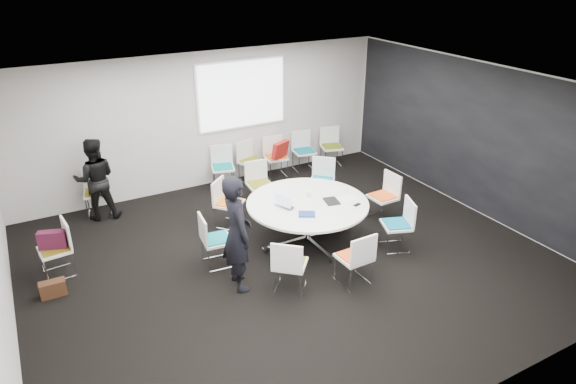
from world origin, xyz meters
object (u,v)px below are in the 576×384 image
brown_bag (53,289)px  chair_spare_left (58,259)px  chair_person_back (98,201)px  chair_ring_d (229,212)px  chair_ring_a (383,205)px  chair_back_d (304,158)px  chair_back_e (331,154)px  maroon_bag (52,240)px  chair_ring_g (354,267)px  chair_back_c (276,164)px  chair_ring_f (290,274)px  chair_back_b (251,169)px  person_main (237,233)px  person_back (95,179)px  chair_ring_e (217,249)px  laptop (286,205)px  conference_table (307,213)px  cup (308,194)px  chair_back_a (223,175)px  chair_ring_b (321,189)px  chair_ring_c (260,193)px  chair_ring_h (396,234)px

brown_bag → chair_spare_left: bearing=74.0°
brown_bag → chair_person_back: bearing=65.4°
chair_ring_d → brown_bag: 3.17m
chair_ring_a → chair_back_d: (-0.07, 2.76, 0.00)m
chair_back_e → maroon_bag: chair_back_e is taller
chair_ring_g → brown_bag: (-3.99, 1.84, -0.16)m
chair_back_c → brown_bag: 5.42m
maroon_bag → chair_ring_f: bearing=-35.4°
chair_back_b → person_main: person_main is taller
chair_back_e → person_back: person_back is taller
maroon_bag → chair_person_back: bearing=62.6°
chair_ring_e → brown_bag: chair_ring_e is taller
chair_ring_f → person_main: size_ratio=0.50×
chair_ring_d → chair_person_back: bearing=-81.1°
chair_ring_f → laptop: (0.59, 1.18, 0.47)m
laptop → maroon_bag: maroon_bag is taller
chair_back_b → chair_back_c: (0.59, -0.01, 0.00)m
chair_back_c → brown_bag: size_ratio=2.44×
conference_table → cup: bearing=55.3°
conference_table → chair_back_b: (0.25, 2.77, -0.24)m
chair_back_a → chair_ring_g: bearing=111.4°
person_main → chair_spare_left: bearing=60.8°
chair_back_e → chair_ring_g: bearing=77.7°
conference_table → chair_ring_d: size_ratio=2.33×
person_back → brown_bag: (-1.08, -2.20, -0.66)m
conference_table → chair_back_d: chair_back_d is taller
chair_ring_g → chair_back_b: 4.21m
chair_spare_left → maroon_bag: size_ratio=2.20×
chair_ring_e → chair_back_b: same height
chair_ring_e → chair_back_c: bearing=143.6°
chair_ring_b → chair_ring_f: same height
conference_table → chair_person_back: 4.06m
chair_ring_c → chair_person_back: size_ratio=1.00×
chair_ring_b → chair_ring_c: bearing=21.8°
chair_spare_left → chair_person_back: (0.93, 1.82, 0.00)m
conference_table → chair_person_back: bearing=136.8°
chair_ring_a → chair_ring_h: same height
chair_ring_f → chair_ring_g: 0.98m
chair_ring_e → chair_ring_f: 1.35m
chair_ring_d → chair_ring_f: 2.27m
cup → chair_ring_d: bearing=138.9°
chair_ring_h → laptop: bearing=77.8°
chair_ring_a → brown_bag: chair_ring_a is taller
chair_ring_b → chair_ring_e: (-2.68, -1.13, 0.00)m
chair_ring_b → brown_bag: (-5.07, -0.76, -0.16)m
chair_back_e → person_back: 5.27m
conference_table → person_back: (-2.96, 2.60, 0.26)m
chair_back_b → chair_back_d: bearing=160.9°
chair_ring_f → brown_bag: 3.43m
chair_ring_d → chair_ring_f: same height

